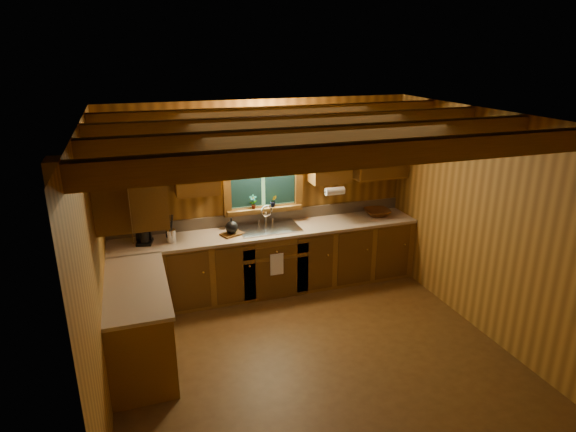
% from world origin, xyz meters
% --- Properties ---
extents(room, '(4.20, 4.20, 4.20)m').
position_xyz_m(room, '(0.00, 0.00, 1.30)').
color(room, '#4D3012').
rests_on(room, ground).
extents(ceiling_beams, '(4.20, 2.54, 0.18)m').
position_xyz_m(ceiling_beams, '(0.00, 0.00, 2.49)').
color(ceiling_beams, brown).
rests_on(ceiling_beams, room).
extents(base_cabinets, '(4.20, 2.22, 0.86)m').
position_xyz_m(base_cabinets, '(-0.49, 1.28, 0.43)').
color(base_cabinets, brown).
rests_on(base_cabinets, ground).
extents(countertop, '(4.20, 2.24, 0.04)m').
position_xyz_m(countertop, '(-0.48, 1.29, 0.88)').
color(countertop, tan).
rests_on(countertop, base_cabinets).
extents(backsplash, '(4.20, 0.02, 0.16)m').
position_xyz_m(backsplash, '(0.00, 1.89, 0.98)').
color(backsplash, tan).
rests_on(backsplash, room).
extents(dishwasher_panel, '(0.02, 0.60, 0.80)m').
position_xyz_m(dishwasher_panel, '(-1.47, 0.68, 0.43)').
color(dishwasher_panel, white).
rests_on(dishwasher_panel, base_cabinets).
extents(upper_cabinets, '(4.19, 1.77, 0.78)m').
position_xyz_m(upper_cabinets, '(-0.56, 1.42, 1.84)').
color(upper_cabinets, brown).
rests_on(upper_cabinets, room).
extents(window, '(1.12, 0.08, 1.00)m').
position_xyz_m(window, '(0.00, 1.87, 1.53)').
color(window, brown).
rests_on(window, room).
extents(window_sill, '(1.06, 0.14, 0.04)m').
position_xyz_m(window_sill, '(0.00, 1.82, 1.12)').
color(window_sill, brown).
rests_on(window_sill, room).
extents(wall_sconce, '(0.45, 0.21, 0.17)m').
position_xyz_m(wall_sconce, '(0.00, 1.75, 2.16)').
color(wall_sconce, black).
rests_on(wall_sconce, room).
extents(paper_towel_roll, '(0.27, 0.11, 0.11)m').
position_xyz_m(paper_towel_roll, '(0.92, 1.53, 1.37)').
color(paper_towel_roll, white).
rests_on(paper_towel_roll, upper_cabinets).
extents(dish_towel, '(0.18, 0.01, 0.30)m').
position_xyz_m(dish_towel, '(0.00, 1.26, 0.52)').
color(dish_towel, white).
rests_on(dish_towel, base_cabinets).
extents(sink, '(0.82, 0.48, 0.43)m').
position_xyz_m(sink, '(0.00, 1.60, 0.86)').
color(sink, silver).
rests_on(sink, countertop).
extents(coffee_maker, '(0.18, 0.24, 0.33)m').
position_xyz_m(coffee_maker, '(-1.63, 1.64, 1.06)').
color(coffee_maker, black).
rests_on(coffee_maker, countertop).
extents(utensil_crock, '(0.13, 0.13, 0.36)m').
position_xyz_m(utensil_crock, '(-1.31, 1.56, 0.99)').
color(utensil_crock, silver).
rests_on(utensil_crock, countertop).
extents(cutting_board, '(0.32, 0.28, 0.02)m').
position_xyz_m(cutting_board, '(-0.53, 1.55, 0.91)').
color(cutting_board, '#523211').
rests_on(cutting_board, countertop).
extents(teakettle, '(0.17, 0.17, 0.21)m').
position_xyz_m(teakettle, '(-0.53, 1.55, 1.01)').
color(teakettle, black).
rests_on(teakettle, cutting_board).
extents(wicker_basket, '(0.42, 0.42, 0.09)m').
position_xyz_m(wicker_basket, '(1.66, 1.64, 0.95)').
color(wicker_basket, '#48230C').
rests_on(wicker_basket, countertop).
extents(potted_plant_left, '(0.11, 0.08, 0.20)m').
position_xyz_m(potted_plant_left, '(-0.16, 1.81, 1.24)').
color(potted_plant_left, '#523211').
rests_on(potted_plant_left, window_sill).
extents(potted_plant_right, '(0.10, 0.08, 0.17)m').
position_xyz_m(potted_plant_right, '(0.12, 1.81, 1.22)').
color(potted_plant_right, '#523211').
rests_on(potted_plant_right, window_sill).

